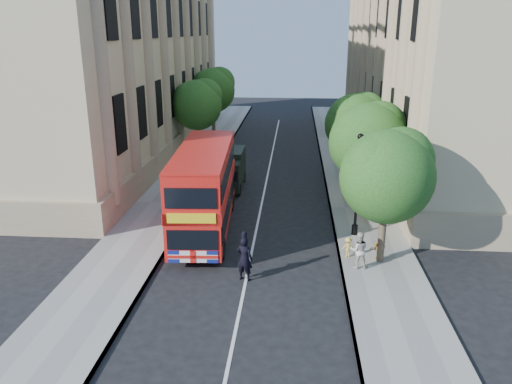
% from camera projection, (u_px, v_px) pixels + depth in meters
% --- Properties ---
extents(ground, '(120.00, 120.00, 0.00)m').
position_uv_depth(ground, '(244.00, 292.00, 19.86)').
color(ground, black).
rests_on(ground, ground).
extents(pavement_right, '(3.50, 80.00, 0.12)m').
position_uv_depth(pavement_right, '(360.00, 209.00, 28.89)').
color(pavement_right, gray).
rests_on(pavement_right, ground).
extents(pavement_left, '(3.50, 80.00, 0.12)m').
position_uv_depth(pavement_left, '(165.00, 204.00, 29.76)').
color(pavement_left, gray).
rests_on(pavement_left, ground).
extents(building_right, '(12.00, 38.00, 18.00)m').
position_uv_depth(building_right, '(450.00, 43.00, 38.80)').
color(building_right, '#C5B588').
rests_on(building_right, ground).
extents(building_left, '(12.00, 38.00, 18.00)m').
position_uv_depth(building_left, '(106.00, 42.00, 40.87)').
color(building_left, '#C5B588').
rests_on(building_left, ground).
extents(tree_right_near, '(4.00, 4.00, 6.08)m').
position_uv_depth(tree_right_near, '(388.00, 172.00, 20.99)').
color(tree_right_near, '#473828').
rests_on(tree_right_near, ground).
extents(tree_right_mid, '(4.20, 4.20, 6.37)m').
position_uv_depth(tree_right_mid, '(369.00, 138.00, 26.61)').
color(tree_right_mid, '#473828').
rests_on(tree_right_mid, ground).
extents(tree_right_far, '(4.00, 4.00, 6.15)m').
position_uv_depth(tree_right_far, '(356.00, 121.00, 32.34)').
color(tree_right_far, '#473828').
rests_on(tree_right_far, ground).
extents(tree_left_far, '(4.00, 4.00, 6.30)m').
position_uv_depth(tree_left_far, '(197.00, 102.00, 39.83)').
color(tree_left_far, '#473828').
rests_on(tree_left_far, ground).
extents(tree_left_back, '(4.20, 4.20, 6.65)m').
position_uv_depth(tree_left_back, '(213.00, 88.00, 47.33)').
color(tree_left_back, '#473828').
rests_on(tree_left_back, ground).
extents(lamp_post, '(0.32, 0.32, 5.16)m').
position_uv_depth(lamp_post, '(357.00, 189.00, 24.40)').
color(lamp_post, black).
rests_on(lamp_post, pavement_right).
extents(double_decker_bus, '(3.02, 9.42, 4.29)m').
position_uv_depth(double_decker_bus, '(204.00, 187.00, 25.12)').
color(double_decker_bus, red).
rests_on(double_decker_bus, ground).
extents(box_van, '(1.79, 4.33, 2.47)m').
position_uv_depth(box_van, '(229.00, 170.00, 32.49)').
color(box_van, black).
rests_on(box_van, ground).
extents(police_constable, '(0.80, 0.64, 1.92)m').
position_uv_depth(police_constable, '(244.00, 259.00, 20.52)').
color(police_constable, black).
rests_on(police_constable, ground).
extents(woman_pedestrian, '(0.82, 0.65, 1.64)m').
position_uv_depth(woman_pedestrian, '(359.00, 250.00, 21.38)').
color(woman_pedestrian, beige).
rests_on(woman_pedestrian, pavement_right).
extents(child_a, '(0.70, 0.48, 1.10)m').
position_uv_depth(child_a, '(379.00, 248.00, 22.20)').
color(child_a, orange).
rests_on(child_a, pavement_right).
extents(child_b, '(0.65, 0.45, 0.93)m').
position_uv_depth(child_b, '(348.00, 247.00, 22.53)').
color(child_b, '#E5C34E').
rests_on(child_b, pavement_right).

